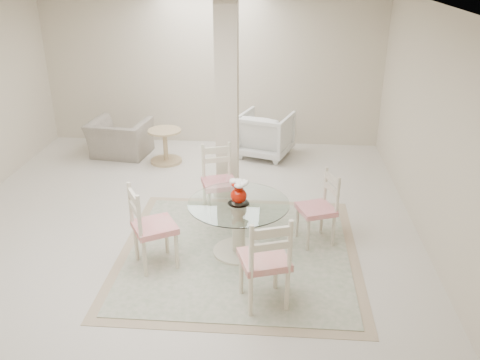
# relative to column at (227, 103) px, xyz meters

# --- Properties ---
(ground) EXTENTS (7.00, 7.00, 0.00)m
(ground) POSITION_rel_column_xyz_m (-0.50, -1.30, -1.35)
(ground) COLOR beige
(ground) RESTS_ON ground
(room_shell) EXTENTS (6.02, 7.02, 2.71)m
(room_shell) POSITION_rel_column_xyz_m (-0.50, -1.30, 0.51)
(room_shell) COLOR beige
(room_shell) RESTS_ON ground
(column) EXTENTS (0.30, 0.30, 2.70)m
(column) POSITION_rel_column_xyz_m (0.00, 0.00, 0.00)
(column) COLOR beige
(column) RESTS_ON ground
(area_rug) EXTENTS (2.78, 2.78, 0.02)m
(area_rug) POSITION_rel_column_xyz_m (0.29, -1.64, -1.34)
(area_rug) COLOR tan
(area_rug) RESTS_ON ground
(dining_table) EXTENTS (1.14, 1.14, 0.66)m
(dining_table) POSITION_rel_column_xyz_m (0.29, -1.64, -1.01)
(dining_table) COLOR beige
(dining_table) RESTS_ON ground
(red_vase) EXTENTS (0.22, 0.20, 0.28)m
(red_vase) POSITION_rel_column_xyz_m (0.29, -1.64, -0.54)
(red_vase) COLOR #AC1305
(red_vase) RESTS_ON dining_table
(dining_chair_east) EXTENTS (0.51, 0.51, 0.99)m
(dining_chair_east) POSITION_rel_column_xyz_m (1.24, -1.29, -0.83)
(dining_chair_east) COLOR beige
(dining_chair_east) RESTS_ON ground
(dining_chair_north) EXTENTS (0.54, 0.54, 1.07)m
(dining_chair_north) POSITION_rel_column_xyz_m (-0.05, -0.68, -0.79)
(dining_chair_north) COLOR beige
(dining_chair_north) RESTS_ON ground
(dining_chair_west) EXTENTS (0.59, 0.59, 1.09)m
(dining_chair_west) POSITION_rel_column_xyz_m (-0.67, -1.99, -0.78)
(dining_chair_west) COLOR beige
(dining_chair_west) RESTS_ON ground
(dining_chair_south) EXTENTS (0.57, 0.57, 1.12)m
(dining_chair_south) POSITION_rel_column_xyz_m (0.63, -2.60, -0.76)
(dining_chair_south) COLOR #F3E5C7
(dining_chair_south) RESTS_ON ground
(recliner_taupe) EXTENTS (1.06, 0.96, 0.62)m
(recliner_taupe) POSITION_rel_column_xyz_m (-2.00, 1.37, -1.04)
(recliner_taupe) COLOR gray
(recliner_taupe) RESTS_ON ground
(armchair_white) EXTENTS (1.04, 1.06, 0.77)m
(armchair_white) POSITION_rel_column_xyz_m (0.49, 1.56, -0.97)
(armchair_white) COLOR white
(armchair_white) RESTS_ON ground
(side_table) EXTENTS (0.55, 0.55, 0.57)m
(side_table) POSITION_rel_column_xyz_m (-1.16, 1.12, -1.09)
(side_table) COLOR tan
(side_table) RESTS_ON ground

